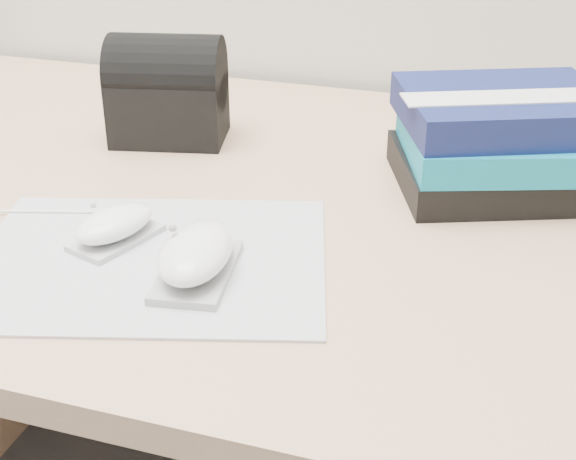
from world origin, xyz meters
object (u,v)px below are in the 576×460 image
(pouch, at_px, (168,89))
(mouse_rear, at_px, (115,226))
(book_stack, at_px, (503,141))
(mouse_front, at_px, (196,255))
(desk, at_px, (390,348))

(pouch, bearing_deg, mouse_rear, -75.83)
(book_stack, xyz_separation_m, pouch, (-0.43, 0.02, 0.01))
(mouse_front, height_order, pouch, pouch)
(book_stack, height_order, pouch, pouch)
(desk, height_order, mouse_rear, mouse_rear)
(mouse_front, height_order, book_stack, book_stack)
(mouse_rear, relative_size, pouch, 0.64)
(book_stack, bearing_deg, desk, -162.66)
(mouse_rear, distance_m, book_stack, 0.45)
(desk, distance_m, book_stack, 0.31)
(desk, xyz_separation_m, mouse_rear, (-0.25, -0.23, 0.25))
(mouse_front, bearing_deg, mouse_rear, 160.13)
(desk, relative_size, mouse_front, 12.61)
(mouse_rear, xyz_separation_m, book_stack, (0.36, 0.26, 0.04))
(desk, bearing_deg, mouse_rear, -137.73)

